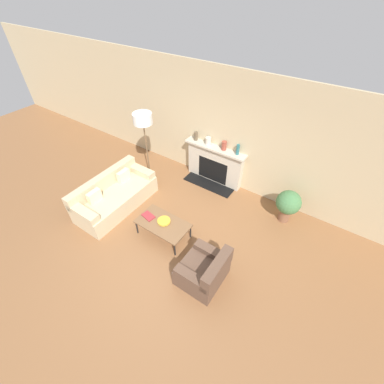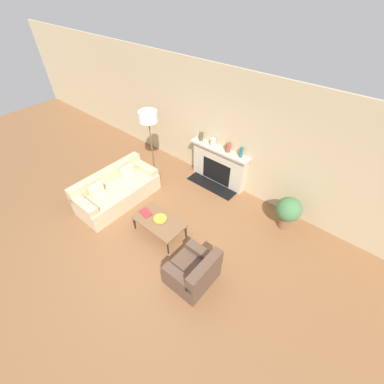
{
  "view_description": "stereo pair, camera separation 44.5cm",
  "coord_description": "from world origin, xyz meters",
  "px_view_note": "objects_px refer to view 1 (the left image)",
  "views": [
    {
      "loc": [
        2.36,
        -2.31,
        4.45
      ],
      "look_at": [
        -0.13,
        1.37,
        0.45
      ],
      "focal_mm": 24.0,
      "sensor_mm": 36.0,
      "label": 1
    },
    {
      "loc": [
        2.72,
        -2.05,
        4.45
      ],
      "look_at": [
        -0.13,
        1.37,
        0.45
      ],
      "focal_mm": 24.0,
      "sensor_mm": 36.0,
      "label": 2
    }
  ],
  "objects_px": {
    "mantel_vase_left": "(196,136)",
    "mantel_vase_center_right": "(224,146)",
    "armchair_near": "(204,271)",
    "mantel_vase_right": "(238,150)",
    "coffee_table": "(163,224)",
    "potted_plant": "(288,204)",
    "fireplace": "(214,164)",
    "mantel_vase_center_left": "(208,141)",
    "floor_lamp": "(143,123)",
    "bowl": "(164,221)",
    "couch": "(115,196)",
    "book": "(148,216)"
  },
  "relations": [
    {
      "from": "bowl",
      "to": "mantel_vase_right",
      "type": "height_order",
      "value": "mantel_vase_right"
    },
    {
      "from": "floor_lamp",
      "to": "mantel_vase_left",
      "type": "distance_m",
      "value": 1.37
    },
    {
      "from": "mantel_vase_left",
      "to": "coffee_table",
      "type": "bearing_deg",
      "value": -73.18
    },
    {
      "from": "book",
      "to": "mantel_vase_right",
      "type": "bearing_deg",
      "value": 80.01
    },
    {
      "from": "floor_lamp",
      "to": "bowl",
      "type": "bearing_deg",
      "value": -40.01
    },
    {
      "from": "coffee_table",
      "to": "potted_plant",
      "type": "relative_size",
      "value": 1.36
    },
    {
      "from": "armchair_near",
      "to": "book",
      "type": "height_order",
      "value": "armchair_near"
    },
    {
      "from": "coffee_table",
      "to": "floor_lamp",
      "type": "xyz_separation_m",
      "value": [
        -1.54,
        1.33,
        1.28
      ]
    },
    {
      "from": "fireplace",
      "to": "book",
      "type": "height_order",
      "value": "fireplace"
    },
    {
      "from": "bowl",
      "to": "floor_lamp",
      "type": "xyz_separation_m",
      "value": [
        -1.55,
        1.3,
        1.22
      ]
    },
    {
      "from": "mantel_vase_right",
      "to": "mantel_vase_left",
      "type": "bearing_deg",
      "value": 180.0
    },
    {
      "from": "couch",
      "to": "armchair_near",
      "type": "distance_m",
      "value": 2.87
    },
    {
      "from": "couch",
      "to": "bowl",
      "type": "relative_size",
      "value": 7.16
    },
    {
      "from": "coffee_table",
      "to": "potted_plant",
      "type": "height_order",
      "value": "potted_plant"
    },
    {
      "from": "mantel_vase_left",
      "to": "potted_plant",
      "type": "bearing_deg",
      "value": -7.81
    },
    {
      "from": "book",
      "to": "floor_lamp",
      "type": "xyz_separation_m",
      "value": [
        -1.17,
        1.36,
        1.24
      ]
    },
    {
      "from": "mantel_vase_right",
      "to": "bowl",
      "type": "bearing_deg",
      "value": -102.37
    },
    {
      "from": "book",
      "to": "potted_plant",
      "type": "height_order",
      "value": "potted_plant"
    },
    {
      "from": "mantel_vase_left",
      "to": "potted_plant",
      "type": "distance_m",
      "value": 2.78
    },
    {
      "from": "fireplace",
      "to": "book",
      "type": "distance_m",
      "value": 2.31
    },
    {
      "from": "fireplace",
      "to": "bowl",
      "type": "relative_size",
      "value": 5.95
    },
    {
      "from": "bowl",
      "to": "floor_lamp",
      "type": "bearing_deg",
      "value": 139.99
    },
    {
      "from": "coffee_table",
      "to": "potted_plant",
      "type": "bearing_deg",
      "value": 43.77
    },
    {
      "from": "mantel_vase_center_right",
      "to": "potted_plant",
      "type": "distance_m",
      "value": 2.0
    },
    {
      "from": "mantel_vase_left",
      "to": "potted_plant",
      "type": "height_order",
      "value": "mantel_vase_left"
    },
    {
      "from": "armchair_near",
      "to": "coffee_table",
      "type": "height_order",
      "value": "armchair_near"
    },
    {
      "from": "couch",
      "to": "mantel_vase_center_right",
      "type": "relative_size",
      "value": 8.86
    },
    {
      "from": "mantel_vase_center_left",
      "to": "coffee_table",
      "type": "bearing_deg",
      "value": -82.1
    },
    {
      "from": "armchair_near",
      "to": "mantel_vase_left",
      "type": "relative_size",
      "value": 3.75
    },
    {
      "from": "fireplace",
      "to": "coffee_table",
      "type": "bearing_deg",
      "value": -87.76
    },
    {
      "from": "armchair_near",
      "to": "potted_plant",
      "type": "height_order",
      "value": "potted_plant"
    },
    {
      "from": "bowl",
      "to": "book",
      "type": "relative_size",
      "value": 0.9
    },
    {
      "from": "couch",
      "to": "armchair_near",
      "type": "bearing_deg",
      "value": -99.64
    },
    {
      "from": "coffee_table",
      "to": "mantel_vase_left",
      "type": "height_order",
      "value": "mantel_vase_left"
    },
    {
      "from": "mantel_vase_left",
      "to": "mantel_vase_right",
      "type": "xyz_separation_m",
      "value": [
        1.19,
        0.0,
        0.02
      ]
    },
    {
      "from": "fireplace",
      "to": "armchair_near",
      "type": "height_order",
      "value": "fireplace"
    },
    {
      "from": "mantel_vase_left",
      "to": "mantel_vase_center_right",
      "type": "relative_size",
      "value": 0.98
    },
    {
      "from": "book",
      "to": "mantel_vase_center_right",
      "type": "relative_size",
      "value": 1.37
    },
    {
      "from": "mantel_vase_center_left",
      "to": "mantel_vase_center_right",
      "type": "relative_size",
      "value": 0.84
    },
    {
      "from": "fireplace",
      "to": "mantel_vase_center_right",
      "type": "relative_size",
      "value": 7.37
    },
    {
      "from": "armchair_near",
      "to": "couch",
      "type": "bearing_deg",
      "value": -99.64
    },
    {
      "from": "couch",
      "to": "coffee_table",
      "type": "height_order",
      "value": "couch"
    },
    {
      "from": "coffee_table",
      "to": "floor_lamp",
      "type": "height_order",
      "value": "floor_lamp"
    },
    {
      "from": "fireplace",
      "to": "book",
      "type": "bearing_deg",
      "value": -97.1
    },
    {
      "from": "book",
      "to": "potted_plant",
      "type": "xyz_separation_m",
      "value": [
        2.37,
        1.94,
        0.1
      ]
    },
    {
      "from": "fireplace",
      "to": "floor_lamp",
      "type": "relative_size",
      "value": 0.87
    },
    {
      "from": "mantel_vase_center_right",
      "to": "couch",
      "type": "bearing_deg",
      "value": -127.48
    },
    {
      "from": "mantel_vase_right",
      "to": "potted_plant",
      "type": "bearing_deg",
      "value": -13.81
    },
    {
      "from": "coffee_table",
      "to": "floor_lamp",
      "type": "bearing_deg",
      "value": 139.14
    },
    {
      "from": "armchair_near",
      "to": "mantel_vase_center_right",
      "type": "distance_m",
      "value": 3.03
    }
  ]
}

